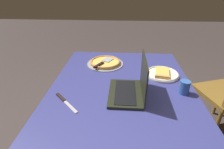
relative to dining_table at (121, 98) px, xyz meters
The scene contains 6 objects.
dining_table is the anchor object (origin of this frame).
laptop 0.19m from the dining_table, 145.14° to the right, with size 0.32×0.22×0.26m.
pizza_plate 0.38m from the dining_table, 59.08° to the right, with size 0.26×0.26×0.04m.
pizza_tray 0.41m from the dining_table, 22.52° to the left, with size 0.32×0.32×0.03m.
table_knife 0.41m from the dining_table, 117.87° to the left, with size 0.19×0.18×0.01m.
drink_cup 0.43m from the dining_table, 97.36° to the right, with size 0.07×0.07×0.09m.
Camera 1 is at (-1.04, 0.01, 1.43)m, focal length 28.32 mm.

